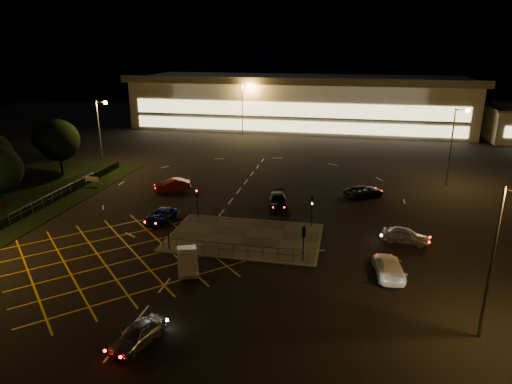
% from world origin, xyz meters
% --- Properties ---
extents(ground, '(180.00, 180.00, 0.00)m').
position_xyz_m(ground, '(0.00, 0.00, 0.00)').
color(ground, black).
rests_on(ground, ground).
extents(pedestrian_island, '(14.00, 9.00, 0.12)m').
position_xyz_m(pedestrian_island, '(2.00, -2.00, 0.06)').
color(pedestrian_island, '#4C4944').
rests_on(pedestrian_island, ground).
extents(grass_verge, '(18.00, 30.00, 0.08)m').
position_xyz_m(grass_verge, '(-28.00, 6.00, 0.04)').
color(grass_verge, black).
rests_on(grass_verge, ground).
extents(hedge, '(2.00, 26.00, 1.00)m').
position_xyz_m(hedge, '(-23.00, 6.00, 0.50)').
color(hedge, black).
rests_on(hedge, ground).
extents(supermarket, '(72.00, 26.50, 10.50)m').
position_xyz_m(supermarket, '(0.00, 61.95, 5.31)').
color(supermarket, beige).
rests_on(supermarket, ground).
extents(streetlight_se, '(1.78, 0.56, 10.03)m').
position_xyz_m(streetlight_se, '(20.44, -14.00, 6.56)').
color(streetlight_se, slate).
rests_on(streetlight_se, ground).
extents(streetlight_nw, '(1.78, 0.56, 10.03)m').
position_xyz_m(streetlight_nw, '(-23.56, 18.00, 6.56)').
color(streetlight_nw, slate).
rests_on(streetlight_nw, ground).
extents(streetlight_ne, '(1.78, 0.56, 10.03)m').
position_xyz_m(streetlight_ne, '(24.44, 20.00, 6.56)').
color(streetlight_ne, slate).
rests_on(streetlight_ne, ground).
extents(streetlight_far_left, '(1.78, 0.56, 10.03)m').
position_xyz_m(streetlight_far_left, '(-9.56, 48.00, 6.56)').
color(streetlight_far_left, slate).
rests_on(streetlight_far_left, ground).
extents(streetlight_far_right, '(1.78, 0.56, 10.03)m').
position_xyz_m(streetlight_far_right, '(30.44, 50.00, 6.56)').
color(streetlight_far_right, slate).
rests_on(streetlight_far_right, ground).
extents(signal_sw, '(0.28, 0.30, 3.15)m').
position_xyz_m(signal_sw, '(-4.00, -5.99, 2.37)').
color(signal_sw, black).
rests_on(signal_sw, pedestrian_island).
extents(signal_se, '(0.28, 0.30, 3.15)m').
position_xyz_m(signal_se, '(8.00, -5.99, 2.37)').
color(signal_se, black).
rests_on(signal_se, pedestrian_island).
extents(signal_nw, '(0.28, 0.30, 3.15)m').
position_xyz_m(signal_nw, '(-4.00, 1.99, 2.37)').
color(signal_nw, black).
rests_on(signal_nw, pedestrian_island).
extents(signal_ne, '(0.28, 0.30, 3.15)m').
position_xyz_m(signal_ne, '(8.00, 1.99, 2.37)').
color(signal_ne, black).
rests_on(signal_ne, pedestrian_island).
extents(tree_c, '(5.76, 5.76, 7.84)m').
position_xyz_m(tree_c, '(-28.00, 14.00, 4.95)').
color(tree_c, black).
rests_on(tree_c, ground).
extents(tree_d, '(4.68, 4.68, 6.37)m').
position_xyz_m(tree_d, '(-34.00, 20.00, 4.02)').
color(tree_d, black).
rests_on(tree_d, ground).
extents(car_near_silver, '(2.68, 4.32, 1.37)m').
position_xyz_m(car_near_silver, '(-0.78, -19.07, 0.69)').
color(car_near_silver, '#A1A3A8').
rests_on(car_near_silver, ground).
extents(car_queue_white, '(3.24, 4.87, 1.52)m').
position_xyz_m(car_queue_white, '(-1.18, -9.00, 0.76)').
color(car_queue_white, silver).
rests_on(car_queue_white, ground).
extents(car_left_blue, '(2.44, 4.66, 1.25)m').
position_xyz_m(car_left_blue, '(-7.50, 0.24, 0.63)').
color(car_left_blue, '#0B1747').
rests_on(car_left_blue, ground).
extents(car_far_dkgrey, '(2.97, 5.30, 1.45)m').
position_xyz_m(car_far_dkgrey, '(3.77, 7.12, 0.73)').
color(car_far_dkgrey, black).
rests_on(car_far_dkgrey, ground).
extents(car_right_silver, '(4.56, 2.59, 1.46)m').
position_xyz_m(car_right_silver, '(16.89, -0.10, 0.73)').
color(car_right_silver, '#B5B6BD').
rests_on(car_right_silver, ground).
extents(car_circ_red, '(4.70, 3.47, 1.48)m').
position_xyz_m(car_circ_red, '(-10.16, 10.39, 0.74)').
color(car_circ_red, maroon).
rests_on(car_circ_red, ground).
extents(car_east_grey, '(5.35, 4.67, 1.37)m').
position_xyz_m(car_east_grey, '(13.37, 12.76, 0.69)').
color(car_east_grey, black).
rests_on(car_east_grey, ground).
extents(car_approach_white, '(2.64, 5.34, 1.49)m').
position_xyz_m(car_approach_white, '(14.92, -6.80, 0.75)').
color(car_approach_white, silver).
rests_on(car_approach_white, ground).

